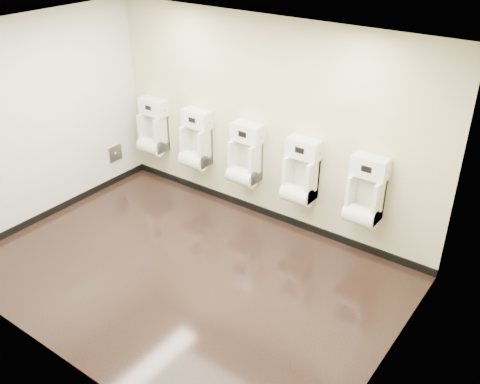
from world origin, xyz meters
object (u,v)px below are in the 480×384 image
(urinal_0, at_px, (153,130))
(urinal_2, at_px, (245,159))
(urinal_1, at_px, (196,144))
(urinal_3, at_px, (300,176))
(urinal_4, at_px, (365,196))
(access_panel, at_px, (115,153))

(urinal_0, xyz_separation_m, urinal_2, (1.75, 0.00, 0.00))
(urinal_1, bearing_deg, urinal_3, 0.00)
(urinal_1, bearing_deg, urinal_2, 0.00)
(urinal_3, distance_m, urinal_4, 0.90)
(access_panel, xyz_separation_m, urinal_3, (3.11, 0.40, 0.37))
(access_panel, distance_m, urinal_2, 2.29)
(urinal_1, relative_size, urinal_3, 1.00)
(urinal_0, distance_m, urinal_4, 3.53)
(access_panel, relative_size, urinal_1, 0.29)
(urinal_0, height_order, urinal_4, same)
(urinal_3, bearing_deg, access_panel, -172.70)
(urinal_2, relative_size, urinal_3, 1.00)
(urinal_0, xyz_separation_m, urinal_4, (3.53, 0.00, 0.00))
(urinal_0, bearing_deg, access_panel, -140.14)
(urinal_0, bearing_deg, urinal_4, 0.00)
(urinal_2, bearing_deg, urinal_4, 0.00)
(access_panel, height_order, urinal_1, urinal_1)
(urinal_0, bearing_deg, urinal_1, 0.00)
(urinal_0, distance_m, urinal_2, 1.75)
(urinal_0, distance_m, urinal_3, 2.63)
(urinal_3, xyz_separation_m, urinal_4, (0.90, 0.00, 0.00))
(urinal_1, relative_size, urinal_2, 1.00)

